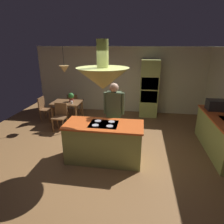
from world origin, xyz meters
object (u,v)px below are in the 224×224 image
object	(u,v)px
chair_facing_island	(60,115)
cup_on_table	(72,102)
chair_by_back_wall	(74,103)
dining_table	(67,105)
chair_at_corner	(44,107)
person_at_island	(114,111)
microwave_on_counter	(216,105)
kitchen_island	(104,142)
potted_plant_on_table	(71,97)
oven_tower	(149,89)

from	to	relation	value
chair_facing_island	cup_on_table	size ratio (longest dim) A/B	9.67
chair_by_back_wall	cup_on_table	distance (m)	0.92
dining_table	cup_on_table	distance (m)	0.36
chair_at_corner	person_at_island	bearing A→B (deg)	-117.91
cup_on_table	microwave_on_counter	world-z (taller)	microwave_on_counter
kitchen_island	potted_plant_on_table	bearing A→B (deg)	125.93
kitchen_island	cup_on_table	bearing A→B (deg)	127.39
person_at_island	microwave_on_counter	world-z (taller)	person_at_island
chair_facing_island	chair_by_back_wall	world-z (taller)	same
dining_table	cup_on_table	world-z (taller)	cup_on_table
chair_facing_island	oven_tower	bearing A→B (deg)	32.29
microwave_on_counter	person_at_island	bearing A→B (deg)	-164.13
person_at_island	cup_on_table	world-z (taller)	person_at_island
chair_facing_island	chair_at_corner	xyz separation A→B (m)	(-0.86, 0.63, 0.00)
kitchen_island	dining_table	size ratio (longest dim) A/B	1.87
person_at_island	kitchen_island	bearing A→B (deg)	-101.74
kitchen_island	person_at_island	distance (m)	0.87
chair_at_corner	potted_plant_on_table	world-z (taller)	potted_plant_on_table
chair_at_corner	microwave_on_counter	distance (m)	5.47
chair_at_corner	cup_on_table	xyz separation A→B (m)	(1.11, -0.20, 0.30)
chair_at_corner	microwave_on_counter	world-z (taller)	microwave_on_counter
oven_tower	cup_on_table	world-z (taller)	oven_tower
dining_table	kitchen_island	bearing A→B (deg)	-51.01
potted_plant_on_table	microwave_on_counter	world-z (taller)	microwave_on_counter
person_at_island	potted_plant_on_table	xyz separation A→B (m)	(-1.70, 1.48, -0.07)
kitchen_island	chair_at_corner	distance (m)	3.31
chair_at_corner	potted_plant_on_table	distance (m)	1.09
kitchen_island	chair_facing_island	world-z (taller)	kitchen_island
cup_on_table	kitchen_island	bearing A→B (deg)	-52.61
oven_tower	dining_table	size ratio (longest dim) A/B	2.20
oven_tower	chair_facing_island	xyz separation A→B (m)	(-2.80, -1.77, -0.55)
kitchen_island	oven_tower	xyz separation A→B (m)	(1.10, 3.24, 0.59)
chair_at_corner	cup_on_table	bearing A→B (deg)	-100.36
potted_plant_on_table	microwave_on_counter	size ratio (longest dim) A/B	0.65
dining_table	chair_at_corner	bearing A→B (deg)	-180.00
oven_tower	potted_plant_on_table	distance (m)	2.88
kitchen_island	chair_facing_island	bearing A→B (deg)	139.08
chair_facing_island	cup_on_table	distance (m)	0.58
kitchen_island	oven_tower	bearing A→B (deg)	71.26
dining_table	cup_on_table	xyz separation A→B (m)	(0.25, -0.20, 0.16)
kitchen_island	cup_on_table	size ratio (longest dim) A/B	19.91
potted_plant_on_table	chair_at_corner	bearing A→B (deg)	-177.21
person_at_island	microwave_on_counter	xyz separation A→B (m)	(2.70, 0.77, 0.06)
chair_facing_island	microwave_on_counter	distance (m)	4.57
person_at_island	chair_by_back_wall	bearing A→B (deg)	131.83
dining_table	chair_by_back_wall	world-z (taller)	chair_by_back_wall
person_at_island	chair_facing_island	size ratio (longest dim) A/B	1.98
chair_by_back_wall	microwave_on_counter	size ratio (longest dim) A/B	1.89
person_at_island	chair_by_back_wall	world-z (taller)	person_at_island
person_at_island	chair_by_back_wall	size ratio (longest dim) A/B	1.98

